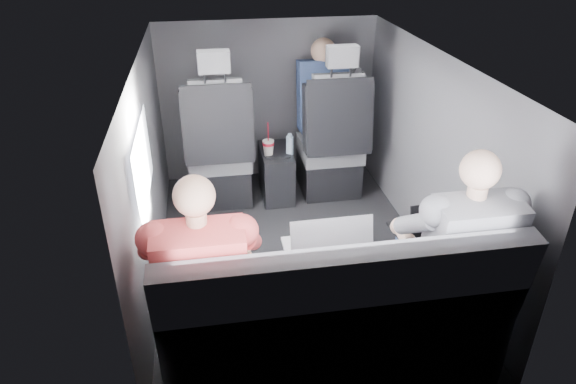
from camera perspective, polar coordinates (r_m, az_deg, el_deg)
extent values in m
plane|color=black|center=(3.57, 0.77, -6.99)|extent=(2.60, 2.60, 0.00)
plane|color=#B2B2AD|center=(3.00, 0.94, 14.54)|extent=(2.60, 2.60, 0.00)
cube|color=#56565B|center=(3.20, -15.21, 1.57)|extent=(0.02, 2.60, 1.35)
cube|color=#56565B|center=(3.49, 15.59, 3.78)|extent=(0.02, 2.60, 1.35)
cube|color=#56565B|center=(4.42, -2.20, 10.05)|extent=(1.80, 0.02, 1.35)
cube|color=#56565B|center=(2.16, 7.14, -12.12)|extent=(1.80, 0.02, 1.35)
cube|color=white|center=(2.84, -15.79, 2.94)|extent=(0.02, 0.75, 0.42)
cube|color=black|center=(3.88, 5.71, 9.20)|extent=(0.35, 0.11, 0.59)
cube|color=black|center=(4.24, -7.43, 1.29)|extent=(0.46, 0.48, 0.30)
cube|color=slate|center=(4.12, -7.62, 4.00)|extent=(0.48, 0.46, 0.14)
cube|color=slate|center=(3.80, -7.82, 7.85)|extent=(0.38, 0.18, 0.61)
cube|color=black|center=(3.81, -11.12, 7.16)|extent=(0.08, 0.21, 0.53)
cube|color=black|center=(3.82, -4.47, 7.67)|extent=(0.08, 0.21, 0.53)
cube|color=black|center=(3.74, -7.77, 7.36)|extent=(0.50, 0.11, 0.58)
cube|color=slate|center=(3.63, -8.26, 14.14)|extent=(0.22, 0.10, 0.15)
cube|color=black|center=(4.35, 4.47, 2.19)|extent=(0.46, 0.48, 0.30)
cube|color=slate|center=(4.24, 4.65, 4.86)|extent=(0.48, 0.46, 0.14)
cube|color=slate|center=(3.92, 5.56, 8.65)|extent=(0.38, 0.18, 0.61)
cube|color=black|center=(3.88, 2.37, 8.09)|extent=(0.08, 0.21, 0.53)
cube|color=black|center=(3.99, 8.63, 8.37)|extent=(0.08, 0.21, 0.53)
cube|color=black|center=(3.87, 5.80, 8.19)|extent=(0.50, 0.11, 0.58)
cube|color=slate|center=(3.76, 6.04, 14.77)|extent=(0.22, 0.10, 0.15)
cube|color=black|center=(4.21, -1.33, 2.12)|extent=(0.24, 0.48, 0.40)
cylinder|color=black|center=(4.01, -1.82, 3.94)|extent=(0.09, 0.09, 0.01)
cylinder|color=black|center=(4.03, -0.27, 4.05)|extent=(0.09, 0.09, 0.01)
cube|color=slate|center=(2.66, 4.84, -15.64)|extent=(1.60, 0.50, 0.45)
cube|color=slate|center=(2.19, 6.78, -11.19)|extent=(1.60, 0.17, 0.47)
cylinder|color=red|center=(4.01, -2.20, 5.40)|extent=(0.09, 0.09, 0.02)
cylinder|color=white|center=(4.00, -2.21, 5.68)|extent=(0.09, 0.09, 0.01)
cylinder|color=red|center=(3.97, -2.23, 6.74)|extent=(0.01, 0.01, 0.15)
cylinder|color=#9CBAD3|center=(4.04, 0.20, 5.21)|extent=(0.06, 0.06, 0.15)
cylinder|color=#9CBAD3|center=(4.01, 0.20, 6.32)|extent=(0.03, 0.03, 0.02)
cube|color=silver|center=(2.56, -9.94, -7.39)|extent=(0.34, 0.27, 0.02)
cube|color=silver|center=(2.54, -9.95, -7.38)|extent=(0.27, 0.16, 0.00)
cube|color=silver|center=(2.61, -9.98, -6.35)|extent=(0.10, 0.06, 0.00)
cube|color=silver|center=(2.38, -10.12, -7.11)|extent=(0.31, 0.12, 0.21)
cube|color=white|center=(2.39, -10.12, -7.05)|extent=(0.27, 0.10, 0.18)
cube|color=silver|center=(2.60, 3.94, -6.36)|extent=(0.39, 0.27, 0.02)
cube|color=silver|center=(2.58, 4.02, -6.35)|extent=(0.32, 0.15, 0.00)
cube|color=silver|center=(2.66, 3.55, -5.19)|extent=(0.12, 0.06, 0.00)
cube|color=silver|center=(2.39, 4.96, -5.95)|extent=(0.39, 0.08, 0.26)
cube|color=white|center=(2.40, 4.92, -5.90)|extent=(0.34, 0.06, 0.22)
cube|color=black|center=(2.84, 15.33, -4.18)|extent=(0.39, 0.29, 0.02)
cube|color=black|center=(2.82, 15.47, -4.15)|extent=(0.31, 0.17, 0.00)
cube|color=black|center=(2.89, 14.76, -3.19)|extent=(0.12, 0.07, 0.00)
cube|color=black|center=(2.65, 17.04, -3.63)|extent=(0.37, 0.11, 0.25)
cube|color=white|center=(2.65, 16.97, -3.59)|extent=(0.33, 0.09, 0.21)
cube|color=#313136|center=(2.51, -11.61, -10.66)|extent=(0.14, 0.41, 0.12)
cube|color=#313136|center=(2.51, -6.84, -10.31)|extent=(0.14, 0.41, 0.12)
cube|color=#313136|center=(2.86, -10.99, -12.41)|extent=(0.12, 0.12, 0.45)
cube|color=#313136|center=(2.85, -6.78, -12.10)|extent=(0.12, 0.12, 0.45)
cube|color=#E64C51|center=(2.21, -9.56, -9.11)|extent=(0.37, 0.25, 0.51)
sphere|color=#DAA988|center=(2.04, -10.39, -0.42)|extent=(0.17, 0.17, 0.17)
cylinder|color=#DAA988|center=(2.50, -13.84, -7.05)|extent=(0.11, 0.26, 0.11)
cylinder|color=#DAA988|center=(2.49, -5.20, -6.40)|extent=(0.11, 0.26, 0.11)
cube|color=navy|center=(2.70, 14.75, -7.84)|extent=(0.14, 0.42, 0.12)
cube|color=navy|center=(2.79, 18.76, -7.25)|extent=(0.14, 0.42, 0.12)
cube|color=navy|center=(3.03, 12.47, -9.82)|extent=(0.12, 0.12, 0.45)
cube|color=navy|center=(3.11, 16.14, -9.26)|extent=(0.12, 0.12, 0.45)
cube|color=gray|center=(2.47, 19.44, -5.76)|extent=(0.38, 0.26, 0.52)
sphere|color=beige|center=(2.32, 20.59, 2.34)|extent=(0.17, 0.17, 0.17)
cylinder|color=beige|center=(2.65, 12.76, -4.49)|extent=(0.11, 0.27, 0.12)
cylinder|color=beige|center=(2.81, 20.08, -3.62)|extent=(0.11, 0.27, 0.12)
cube|color=navy|center=(4.25, 3.84, 10.74)|extent=(0.40, 0.25, 0.57)
sphere|color=#DAA988|center=(4.18, 3.94, 15.40)|extent=(0.20, 0.20, 0.20)
cube|color=navy|center=(4.40, 3.55, 7.39)|extent=(0.34, 0.40, 0.12)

